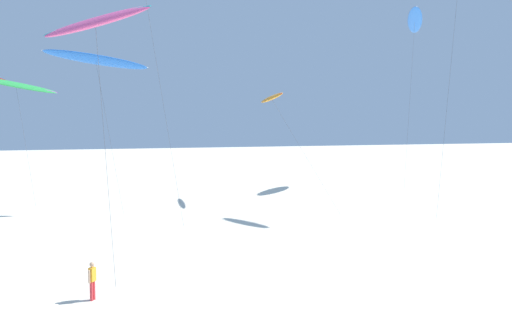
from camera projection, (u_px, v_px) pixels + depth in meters
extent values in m
ellipsoid|color=orange|center=(271.00, 98.00, 52.00)|extent=(1.30, 6.35, 1.34)
ellipsoid|color=red|center=(271.00, 98.00, 51.99)|extent=(0.60, 6.45, 0.86)
cylinder|color=#4C4C51|center=(303.00, 152.00, 48.10)|extent=(2.67, 9.78, 9.80)
ellipsoid|color=blue|center=(415.00, 20.00, 62.71)|extent=(5.41, 7.50, 2.47)
ellipsoid|color=white|center=(415.00, 20.00, 62.70)|extent=(4.54, 6.99, 2.05)
cylinder|color=#4C4C51|center=(410.00, 104.00, 61.62)|extent=(2.86, 2.89, 19.21)
ellipsoid|color=#EA5193|center=(95.00, 22.00, 26.70)|extent=(5.56, 4.47, 1.95)
ellipsoid|color=#19B2B7|center=(95.00, 21.00, 26.70)|extent=(5.35, 4.02, 1.50)
cylinder|color=#4C4C51|center=(105.00, 151.00, 25.87)|extent=(0.63, 2.93, 12.45)
cylinder|color=#4C4C51|center=(159.00, 77.00, 39.94)|extent=(2.86, 3.77, 21.76)
ellipsoid|color=blue|center=(96.00, 59.00, 44.90)|extent=(8.48, 2.47, 2.25)
ellipsoid|color=white|center=(96.00, 59.00, 44.90)|extent=(8.60, 1.69, 1.72)
cylinder|color=#4C4C51|center=(110.00, 137.00, 44.66)|extent=(1.94, 2.09, 12.66)
ellipsoid|color=green|center=(16.00, 85.00, 51.22)|extent=(7.59, 1.50, 2.13)
ellipsoid|color=purple|center=(16.00, 85.00, 51.22)|extent=(7.62, 0.80, 1.76)
cylinder|color=#4C4C51|center=(26.00, 144.00, 49.94)|extent=(1.82, 4.13, 11.02)
cylinder|color=#4C4C51|center=(449.00, 88.00, 43.38)|extent=(3.45, 2.39, 20.52)
cylinder|color=red|center=(91.00, 291.00, 23.02)|extent=(0.14, 0.14, 0.83)
cylinder|color=red|center=(94.00, 290.00, 23.17)|extent=(0.14, 0.14, 0.83)
cube|color=orange|center=(92.00, 274.00, 23.04)|extent=(0.34, 0.36, 0.60)
cylinder|color=tan|center=(89.00, 277.00, 22.85)|extent=(0.09, 0.09, 0.56)
cylinder|color=tan|center=(95.00, 274.00, 23.24)|extent=(0.09, 0.09, 0.56)
sphere|color=tan|center=(92.00, 264.00, 23.01)|extent=(0.21, 0.21, 0.21)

